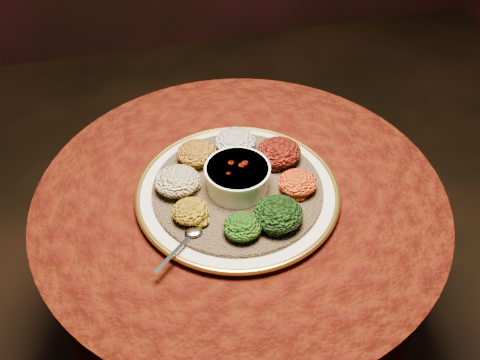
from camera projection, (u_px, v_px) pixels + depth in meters
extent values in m
plane|color=black|center=(240.00, 350.00, 1.75)|extent=(4.00, 4.00, 0.00)
cylinder|color=black|center=(240.00, 347.00, 1.74)|extent=(0.44, 0.44, 0.04)
cylinder|color=black|center=(240.00, 291.00, 1.52)|extent=(0.12, 0.12, 0.68)
cylinder|color=black|center=(240.00, 203.00, 1.27)|extent=(0.80, 0.80, 0.04)
cylinder|color=#390E04|center=(240.00, 242.00, 1.37)|extent=(0.93, 0.93, 0.34)
cylinder|color=#390E04|center=(240.00, 195.00, 1.25)|extent=(0.96, 0.96, 0.01)
cylinder|color=beige|center=(238.00, 193.00, 1.23)|extent=(0.46, 0.46, 0.02)
torus|color=gold|center=(238.00, 191.00, 1.23)|extent=(0.47, 0.47, 0.01)
cylinder|color=brown|center=(238.00, 189.00, 1.22)|extent=(0.51, 0.51, 0.01)
cylinder|color=white|center=(237.00, 178.00, 1.20)|extent=(0.14, 0.14, 0.06)
cylinder|color=white|center=(237.00, 169.00, 1.18)|extent=(0.15, 0.15, 0.01)
cylinder|color=#631104|center=(237.00, 172.00, 1.18)|extent=(0.12, 0.12, 0.01)
ellipsoid|color=silver|center=(194.00, 232.00, 1.11)|extent=(0.04, 0.03, 0.01)
cube|color=silver|center=(173.00, 255.00, 1.07)|extent=(0.09, 0.08, 0.00)
ellipsoid|color=beige|center=(235.00, 141.00, 1.30)|extent=(0.10, 0.10, 0.05)
ellipsoid|color=black|center=(279.00, 152.00, 1.27)|extent=(0.11, 0.10, 0.05)
ellipsoid|color=#C06F10|center=(298.00, 183.00, 1.20)|extent=(0.09, 0.08, 0.04)
ellipsoid|color=black|center=(278.00, 214.00, 1.12)|extent=(0.11, 0.10, 0.05)
ellipsoid|color=#8B3908|center=(242.00, 226.00, 1.11)|extent=(0.08, 0.08, 0.04)
ellipsoid|color=#A57B0E|center=(191.00, 211.00, 1.14)|extent=(0.08, 0.08, 0.04)
ellipsoid|color=maroon|center=(177.00, 181.00, 1.20)|extent=(0.10, 0.10, 0.05)
ellipsoid|color=#A36013|center=(197.00, 153.00, 1.27)|extent=(0.10, 0.09, 0.05)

